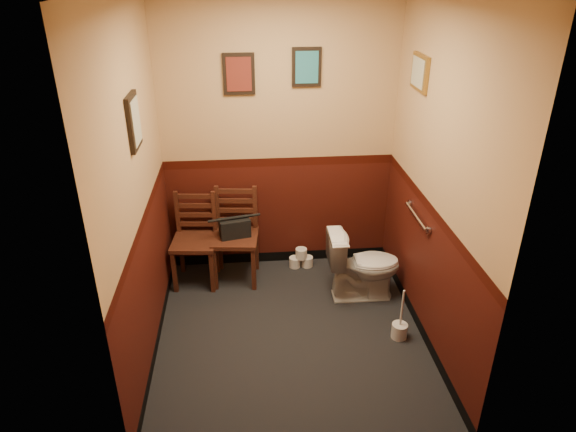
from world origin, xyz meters
name	(u,v)px	position (x,y,z in m)	size (l,w,h in m)	color
floor	(291,334)	(0.00, 0.00, 0.00)	(2.20, 2.40, 0.00)	black
wall_back	(279,138)	(0.00, 1.20, 1.35)	(2.20, 2.70, 0.00)	#3D110B
wall_front	(313,279)	(0.00, -1.20, 1.35)	(2.20, 2.70, 0.00)	#3D110B
wall_left	(138,194)	(-1.10, 0.00, 1.35)	(2.40, 2.70, 0.00)	#3D110B
wall_right	(437,183)	(1.10, 0.00, 1.35)	(2.40, 2.70, 0.00)	#3D110B
grab_bar	(417,216)	(1.07, 0.25, 0.95)	(0.05, 0.56, 0.06)	silver
framed_print_back_a	(239,74)	(-0.35, 1.18, 1.95)	(0.28, 0.04, 0.36)	black
framed_print_back_b	(307,67)	(0.25, 1.18, 2.00)	(0.26, 0.04, 0.34)	black
framed_print_left	(134,122)	(-1.08, 0.10, 1.85)	(0.04, 0.30, 0.38)	black
framed_print_right	(420,72)	(1.08, 0.60, 2.05)	(0.04, 0.34, 0.28)	olive
toilet	(363,265)	(0.72, 0.51, 0.33)	(0.38, 0.68, 0.66)	white
toilet_brush	(399,330)	(0.90, -0.12, 0.08)	(0.13, 0.13, 0.47)	silver
chair_left	(195,240)	(-0.83, 0.93, 0.44)	(0.45, 0.45, 0.89)	#4F2417
chair_right	(236,236)	(-0.44, 0.94, 0.46)	(0.47, 0.47, 0.92)	#4F2417
handbag	(235,228)	(-0.45, 0.90, 0.57)	(0.31, 0.20, 0.21)	black
tp_stack	(301,259)	(0.21, 1.07, 0.09)	(0.24, 0.13, 0.21)	silver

